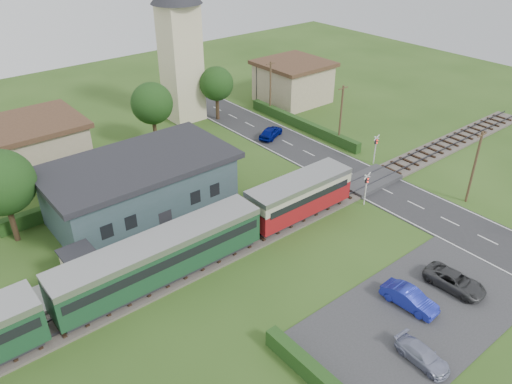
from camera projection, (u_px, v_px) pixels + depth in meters
ground at (311, 228)px, 42.61m from camera, size 120.00×120.00×0.00m
railway_track at (295, 217)px, 43.89m from camera, size 76.00×3.20×0.49m
road at (385, 190)px, 48.04m from camera, size 6.00×70.00×0.05m
car_park at (420, 313)px, 33.74m from camera, size 17.00×9.00×0.08m
crossing_deck at (369, 181)px, 49.28m from camera, size 6.20×3.40×0.45m
platform at (178, 241)px, 40.53m from camera, size 30.00×3.00×0.45m
equipment_hut at (80, 266)px, 35.40m from camera, size 2.30×2.30×2.55m
station_building at (141, 187)px, 43.16m from camera, size 16.00×9.00×5.30m
train at (120, 274)px, 33.92m from camera, size 43.20×2.90×3.40m
church_tower at (179, 37)px, 58.90m from camera, size 6.00×6.00×17.60m
house_west at (29, 148)px, 49.76m from camera, size 10.80×8.80×5.50m
house_east at (293, 81)px, 68.15m from camera, size 8.80×8.80×5.50m
hedge_carpark at (322, 381)px, 28.29m from camera, size 0.80×9.00×1.20m
hedge_roadside at (302, 124)px, 60.75m from camera, size 0.80×18.00×1.20m
hedge_station at (121, 188)px, 47.21m from camera, size 22.00×0.80×1.30m
tree_a at (1, 183)px, 38.36m from camera, size 5.20×5.20×8.00m
tree_b at (152, 104)px, 54.37m from camera, size 4.60×4.60×7.34m
tree_c at (216, 84)px, 61.34m from camera, size 4.20×4.20×6.78m
utility_pole_b at (474, 167)px, 44.50m from camera, size 1.40×0.22×7.00m
utility_pole_c at (341, 115)px, 55.20m from camera, size 1.40×0.22×7.00m
utility_pole_d at (270, 88)px, 63.23m from camera, size 1.40×0.22×7.00m
crossing_signal_near at (366, 184)px, 44.74m from camera, size 0.84×0.28×3.28m
crossing_signal_far at (376, 145)px, 51.87m from camera, size 0.84×0.28×3.28m
streetlamp_east at (257, 80)px, 67.85m from camera, size 0.30×0.30×5.15m
car_on_road at (271, 132)px, 58.37m from camera, size 4.16×2.96×1.32m
car_park_blue at (409, 298)px, 33.97m from camera, size 1.68×4.08×1.31m
car_park_silver at (423, 355)px, 29.90m from camera, size 1.62×3.60×1.03m
car_park_dark at (455, 281)px, 35.59m from camera, size 2.30×4.50×1.22m
pedestrian_near at (233, 211)px, 42.44m from camera, size 0.65×0.47×1.66m
pedestrian_far at (97, 263)px, 36.49m from camera, size 0.64×0.79×1.52m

